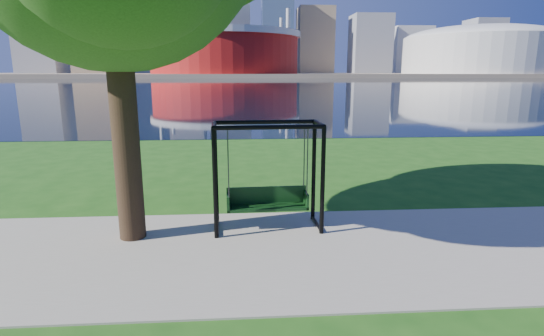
{
  "coord_description": "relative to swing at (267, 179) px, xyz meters",
  "views": [
    {
      "loc": [
        -0.7,
        -7.27,
        3.03
      ],
      "look_at": [
        -0.2,
        0.0,
        1.37
      ],
      "focal_mm": 28.0,
      "sensor_mm": 36.0,
      "label": 1
    }
  ],
  "objects": [
    {
      "name": "river",
      "position": [
        0.25,
        101.38,
        -1.01
      ],
      "size": [
        900.0,
        180.0,
        0.02
      ],
      "primitive_type": "cube",
      "color": "black",
      "rests_on": "ground"
    },
    {
      "name": "stadium",
      "position": [
        -9.75,
        234.38,
        13.21
      ],
      "size": [
        83.0,
        83.0,
        32.0
      ],
      "color": "maroon",
      "rests_on": "far_bank"
    },
    {
      "name": "ground",
      "position": [
        0.25,
        -0.62,
        -1.02
      ],
      "size": [
        900.0,
        900.0,
        0.0
      ],
      "primitive_type": "plane",
      "color": "#1E5114",
      "rests_on": "ground"
    },
    {
      "name": "far_bank",
      "position": [
        0.25,
        305.38,
        -0.02
      ],
      "size": [
        900.0,
        228.0,
        2.0
      ],
      "primitive_type": "cube",
      "color": "#937F60",
      "rests_on": "ground"
    },
    {
      "name": "path",
      "position": [
        0.25,
        -1.12,
        -1.0
      ],
      "size": [
        120.0,
        4.0,
        0.03
      ],
      "primitive_type": "cube",
      "color": "#9E937F",
      "rests_on": "ground"
    },
    {
      "name": "skyline",
      "position": [
        -4.02,
        318.77,
        34.87
      ],
      "size": [
        392.0,
        66.0,
        96.5
      ],
      "color": "gray",
      "rests_on": "far_bank"
    },
    {
      "name": "swing",
      "position": [
        0.0,
        0.0,
        0.0
      ],
      "size": [
        2.09,
        0.97,
        2.11
      ],
      "rotation": [
        0.0,
        0.0,
        0.04
      ],
      "color": "black",
      "rests_on": "ground"
    },
    {
      "name": "arena",
      "position": [
        135.25,
        234.38,
        14.86
      ],
      "size": [
        84.0,
        84.0,
        26.56
      ],
      "color": "beige",
      "rests_on": "far_bank"
    }
  ]
}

